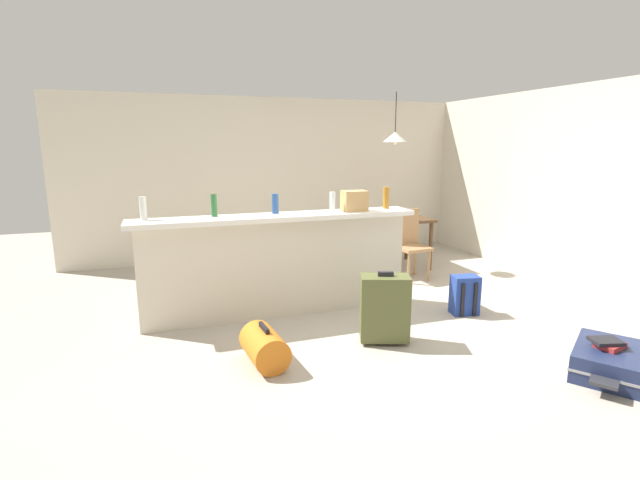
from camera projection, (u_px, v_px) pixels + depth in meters
name	position (u px, v px, depth m)	size (l,w,h in m)	color
ground_plane	(353.00, 321.00, 4.83)	(13.00, 13.00, 0.05)	#ADA393
wall_back	(279.00, 178.00, 7.40)	(6.60, 0.10, 2.50)	beige
wall_right	(568.00, 188.00, 5.83)	(0.10, 6.00, 2.50)	beige
partition_half_wall	(279.00, 268.00, 4.85)	(2.80, 0.20, 1.03)	beige
bar_countertop	(278.00, 217.00, 4.74)	(2.96, 0.40, 0.05)	white
bottle_white	(143.00, 208.00, 4.39)	(0.06, 0.06, 0.22)	silver
bottle_green	(214.00, 205.00, 4.60)	(0.06, 0.06, 0.22)	#2D6B38
bottle_blue	(275.00, 204.00, 4.81)	(0.07, 0.07, 0.21)	#284C89
bottle_clear	(332.00, 202.00, 4.92)	(0.06, 0.06, 0.21)	silver
bottle_amber	(386.00, 198.00, 5.18)	(0.07, 0.07, 0.24)	#9E661E
grocery_bag	(354.00, 201.00, 4.98)	(0.26, 0.18, 0.22)	tan
dining_table	(389.00, 224.00, 6.72)	(1.10, 0.80, 0.74)	#4C331E
dining_chair_near_partition	(409.00, 241.00, 6.21)	(0.43, 0.43, 0.93)	#9E754C
pendant_lamp	(395.00, 137.00, 6.51)	(0.34, 0.34, 0.73)	black
suitcase_flat_navy	(609.00, 361.00, 3.64)	(0.87, 0.80, 0.22)	#1E284C
backpack_blue	(464.00, 295.00, 4.94)	(0.31, 0.28, 0.42)	#233D93
duffel_bag_orange	(264.00, 347.00, 3.80)	(0.35, 0.51, 0.34)	orange
suitcase_upright_olive	(385.00, 308.00, 4.20)	(0.50, 0.38, 0.67)	#51562D
book_stack	(608.00, 343.00, 3.63)	(0.29, 0.22, 0.07)	#AD2D2D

